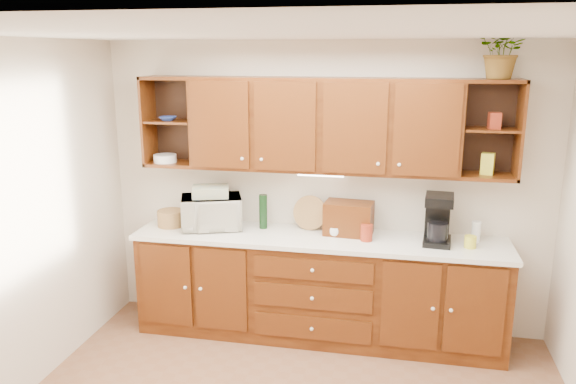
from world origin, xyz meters
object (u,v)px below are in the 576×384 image
at_px(bread_box, 349,218).
at_px(potted_plant, 504,50).
at_px(microwave, 211,212).
at_px(coffee_maker, 438,220).

xyz_separation_m(bread_box, potted_plant, (1.16, -0.03, 1.42)).
bearing_deg(bread_box, potted_plant, 3.49).
relative_size(microwave, potted_plant, 1.22).
xyz_separation_m(microwave, potted_plant, (2.39, 0.04, 1.42)).
height_order(bread_box, potted_plant, potted_plant).
height_order(coffee_maker, potted_plant, potted_plant).
bearing_deg(potted_plant, bread_box, 178.51).
bearing_deg(bread_box, coffee_maker, -1.31).
bearing_deg(coffee_maker, potted_plant, 11.97).
bearing_deg(potted_plant, microwave, -179.11).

